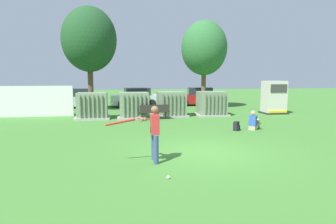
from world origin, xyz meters
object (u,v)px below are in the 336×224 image
Objects in this scene: transformer_mid_west at (134,106)px; transformer_east at (212,104)px; park_bench at (154,111)px; seated_spectator at (254,122)px; parked_car_right_of_center at (198,97)px; sports_ball at (168,177)px; transformer_mid_east at (171,104)px; parked_car_left_of_center at (136,98)px; transformer_west at (92,106)px; backpack at (236,126)px; parked_car_leftmost at (75,99)px; batter at (153,131)px; generator_enclosure at (274,97)px.

transformer_mid_west is 1.00× the size of transformer_east.
park_bench is at bearing -163.05° from transformer_east.
seated_spectator is 12.26m from parked_car_right_of_center.
sports_ball is at bearing -88.25° from transformer_mid_west.
transformer_mid_east and parked_car_left_of_center have the same top height.
transformer_mid_west and parked_car_right_of_center have the same top height.
transformer_west is 4.77× the size of backpack.
transformer_mid_east is 23.33× the size of sports_ball.
parked_car_right_of_center is (10.70, 0.45, 0.00)m from parked_car_leftmost.
transformer_mid_east reaches higher than park_bench.
batter is 1.81× the size of seated_spectator.
transformer_mid_west is 9.45m from parked_car_right_of_center.
sports_ball is at bearing -74.76° from parked_car_leftmost.
sports_ball is (0.22, -1.59, -0.93)m from batter.
parked_car_left_of_center is (0.37, 16.87, -0.22)m from batter.
transformer_west and transformer_mid_east have the same top height.
transformer_east is 12.59m from sports_ball.
generator_enclosure is 7.51m from parked_car_right_of_center.
parked_car_left_of_center is 1.00× the size of parked_car_right_of_center.
transformer_east is 1.15× the size of park_bench.
parked_car_left_of_center is at bearing 86.07° from transformer_mid_west.
transformer_west is 12.43m from generator_enclosure.
park_bench is 9.48m from parked_car_right_of_center.
parked_car_right_of_center is at bearing 87.69° from seated_spectator.
batter is 0.40× the size of parked_car_left_of_center.
batter is (0.13, -9.69, 0.19)m from transformer_mid_west.
generator_enclosure is (4.67, 0.35, 0.35)m from transformer_east.
backpack is at bearing 54.56° from sports_ball.
transformer_east is 5.51m from backpack.
batter reaches higher than transformer_east.
transformer_mid_west is 23.33× the size of sports_ball.
transformer_east is 4.70m from generator_enclosure.
transformer_mid_west is 1.00× the size of transformer_mid_east.
batter is at bearing -91.24° from parked_car_left_of_center.
transformer_mid_west is (2.56, -0.09, 0.00)m from transformer_west.
parked_car_leftmost and parked_car_left_of_center have the same top height.
transformer_west is 11.23m from parked_car_right_of_center.
transformer_mid_west is 2.48m from transformer_mid_east.
transformer_east is 11.22m from batter.
transformer_mid_east is 7.73m from parked_car_right_of_center.
transformer_east is 2.18× the size of seated_spectator.
parked_car_left_of_center is (-5.15, 12.23, 0.38)m from seated_spectator.
batter is 7.23m from seated_spectator.
transformer_mid_east and parked_car_leftmost have the same top height.
sports_ball is (-9.51, -11.96, -1.09)m from generator_enclosure.
transformer_mid_east is 0.48× the size of parked_car_right_of_center.
seated_spectator is at bearing -126.29° from generator_enclosure.
backpack is (3.53, -4.24, -0.32)m from park_bench.
seated_spectator reaches higher than sports_ball.
park_bench is at bearing -37.05° from transformer_mid_west.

